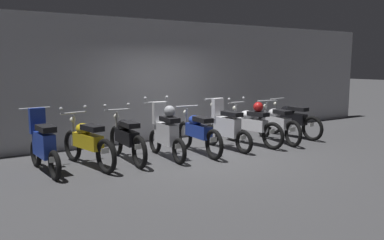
{
  "coord_description": "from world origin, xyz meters",
  "views": [
    {
      "loc": [
        -4.76,
        -7.05,
        2.01
      ],
      "look_at": [
        -0.08,
        0.28,
        0.75
      ],
      "focal_mm": 37.0,
      "sensor_mm": 36.0,
      "label": 1
    }
  ],
  "objects_px": {
    "motorbike_slot_3": "(166,132)",
    "motorbike_slot_7": "(277,123)",
    "motorbike_slot_4": "(198,132)",
    "motorbike_slot_5": "(226,127)",
    "motorbike_slot_8": "(292,119)",
    "motorbike_slot_1": "(87,142)",
    "motorbike_slot_0": "(43,145)",
    "motorbike_slot_2": "(126,138)",
    "motorbike_slot_6": "(252,124)"
  },
  "relations": [
    {
      "from": "motorbike_slot_5",
      "to": "motorbike_slot_3",
      "type": "bearing_deg",
      "value": -178.87
    },
    {
      "from": "motorbike_slot_5",
      "to": "motorbike_slot_4",
      "type": "bearing_deg",
      "value": -177.3
    },
    {
      "from": "motorbike_slot_0",
      "to": "motorbike_slot_2",
      "type": "xyz_separation_m",
      "value": [
        1.62,
        -0.02,
        -0.03
      ]
    },
    {
      "from": "motorbike_slot_5",
      "to": "motorbike_slot_1",
      "type": "bearing_deg",
      "value": 177.19
    },
    {
      "from": "motorbike_slot_0",
      "to": "motorbike_slot_4",
      "type": "bearing_deg",
      "value": -3.99
    },
    {
      "from": "motorbike_slot_4",
      "to": "motorbike_slot_5",
      "type": "xyz_separation_m",
      "value": [
        0.81,
        0.04,
        0.03
      ]
    },
    {
      "from": "motorbike_slot_2",
      "to": "motorbike_slot_5",
      "type": "xyz_separation_m",
      "value": [
        2.43,
        -0.17,
        0.03
      ]
    },
    {
      "from": "motorbike_slot_0",
      "to": "motorbike_slot_6",
      "type": "relative_size",
      "value": 0.86
    },
    {
      "from": "motorbike_slot_0",
      "to": "motorbike_slot_7",
      "type": "relative_size",
      "value": 0.87
    },
    {
      "from": "motorbike_slot_0",
      "to": "motorbike_slot_8",
      "type": "xyz_separation_m",
      "value": [
        6.48,
        0.06,
        -0.03
      ]
    },
    {
      "from": "motorbike_slot_2",
      "to": "motorbike_slot_6",
      "type": "bearing_deg",
      "value": -2.68
    },
    {
      "from": "motorbike_slot_1",
      "to": "motorbike_slot_8",
      "type": "xyz_separation_m",
      "value": [
        5.67,
        0.09,
        -0.0
      ]
    },
    {
      "from": "motorbike_slot_1",
      "to": "motorbike_slot_8",
      "type": "height_order",
      "value": "motorbike_slot_1"
    },
    {
      "from": "motorbike_slot_0",
      "to": "motorbike_slot_7",
      "type": "xyz_separation_m",
      "value": [
        5.68,
        -0.22,
        -0.03
      ]
    },
    {
      "from": "motorbike_slot_3",
      "to": "motorbike_slot_7",
      "type": "distance_m",
      "value": 3.24
    },
    {
      "from": "motorbike_slot_2",
      "to": "motorbike_slot_6",
      "type": "xyz_separation_m",
      "value": [
        3.24,
        -0.15,
        0.04
      ]
    },
    {
      "from": "motorbike_slot_1",
      "to": "motorbike_slot_6",
      "type": "bearing_deg",
      "value": -1.99
    },
    {
      "from": "motorbike_slot_5",
      "to": "motorbike_slot_8",
      "type": "height_order",
      "value": "motorbike_slot_5"
    },
    {
      "from": "motorbike_slot_3",
      "to": "motorbike_slot_8",
      "type": "height_order",
      "value": "motorbike_slot_3"
    },
    {
      "from": "motorbike_slot_2",
      "to": "motorbike_slot_7",
      "type": "bearing_deg",
      "value": -2.79
    },
    {
      "from": "motorbike_slot_2",
      "to": "motorbike_slot_8",
      "type": "bearing_deg",
      "value": 0.92
    },
    {
      "from": "motorbike_slot_5",
      "to": "motorbike_slot_8",
      "type": "xyz_separation_m",
      "value": [
        2.43,
        0.25,
        -0.03
      ]
    },
    {
      "from": "motorbike_slot_2",
      "to": "motorbike_slot_4",
      "type": "xyz_separation_m",
      "value": [
        1.62,
        -0.21,
        -0.0
      ]
    },
    {
      "from": "motorbike_slot_1",
      "to": "motorbike_slot_3",
      "type": "height_order",
      "value": "motorbike_slot_3"
    },
    {
      "from": "motorbike_slot_7",
      "to": "motorbike_slot_8",
      "type": "height_order",
      "value": "same"
    },
    {
      "from": "motorbike_slot_3",
      "to": "motorbike_slot_5",
      "type": "bearing_deg",
      "value": 1.13
    },
    {
      "from": "motorbike_slot_6",
      "to": "motorbike_slot_7",
      "type": "distance_m",
      "value": 0.82
    },
    {
      "from": "motorbike_slot_4",
      "to": "motorbike_slot_5",
      "type": "relative_size",
      "value": 1.16
    },
    {
      "from": "motorbike_slot_4",
      "to": "motorbike_slot_7",
      "type": "height_order",
      "value": "same"
    },
    {
      "from": "motorbike_slot_7",
      "to": "motorbike_slot_8",
      "type": "relative_size",
      "value": 0.99
    },
    {
      "from": "motorbike_slot_4",
      "to": "motorbike_slot_7",
      "type": "xyz_separation_m",
      "value": [
        2.43,
        0.01,
        0.0
      ]
    },
    {
      "from": "motorbike_slot_4",
      "to": "motorbike_slot_6",
      "type": "bearing_deg",
      "value": 2.0
    },
    {
      "from": "motorbike_slot_7",
      "to": "motorbike_slot_4",
      "type": "bearing_deg",
      "value": -179.77
    },
    {
      "from": "motorbike_slot_3",
      "to": "motorbike_slot_2",
      "type": "bearing_deg",
      "value": 166.02
    },
    {
      "from": "motorbike_slot_0",
      "to": "motorbike_slot_8",
      "type": "bearing_deg",
      "value": 0.52
    },
    {
      "from": "motorbike_slot_2",
      "to": "motorbike_slot_3",
      "type": "height_order",
      "value": "motorbike_slot_3"
    },
    {
      "from": "motorbike_slot_0",
      "to": "motorbike_slot_3",
      "type": "relative_size",
      "value": 1.0
    },
    {
      "from": "motorbike_slot_6",
      "to": "motorbike_slot_7",
      "type": "relative_size",
      "value": 1.01
    },
    {
      "from": "motorbike_slot_6",
      "to": "motorbike_slot_7",
      "type": "bearing_deg",
      "value": -3.26
    },
    {
      "from": "motorbike_slot_1",
      "to": "motorbike_slot_2",
      "type": "xyz_separation_m",
      "value": [
        0.82,
        0.01,
        0.0
      ]
    },
    {
      "from": "motorbike_slot_2",
      "to": "motorbike_slot_6",
      "type": "relative_size",
      "value": 1.0
    },
    {
      "from": "motorbike_slot_5",
      "to": "motorbike_slot_6",
      "type": "relative_size",
      "value": 0.86
    },
    {
      "from": "motorbike_slot_4",
      "to": "motorbike_slot_7",
      "type": "distance_m",
      "value": 2.43
    },
    {
      "from": "motorbike_slot_3",
      "to": "motorbike_slot_6",
      "type": "bearing_deg",
      "value": 1.19
    },
    {
      "from": "motorbike_slot_1",
      "to": "motorbike_slot_7",
      "type": "height_order",
      "value": "motorbike_slot_1"
    },
    {
      "from": "motorbike_slot_6",
      "to": "motorbike_slot_8",
      "type": "bearing_deg",
      "value": 8.06
    },
    {
      "from": "motorbike_slot_1",
      "to": "motorbike_slot_5",
      "type": "relative_size",
      "value": 1.15
    },
    {
      "from": "motorbike_slot_5",
      "to": "motorbike_slot_7",
      "type": "relative_size",
      "value": 0.87
    },
    {
      "from": "motorbike_slot_1",
      "to": "motorbike_slot_8",
      "type": "relative_size",
      "value": 0.99
    },
    {
      "from": "motorbike_slot_3",
      "to": "motorbike_slot_6",
      "type": "distance_m",
      "value": 2.43
    }
  ]
}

